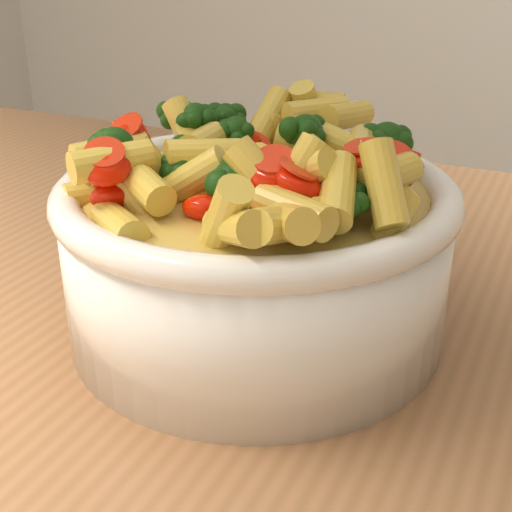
% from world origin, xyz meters
% --- Properties ---
extents(table, '(1.20, 0.80, 0.90)m').
position_xyz_m(table, '(0.00, 0.00, 0.80)').
color(table, '#A46E46').
rests_on(table, ground).
extents(serving_bowl, '(0.25, 0.25, 0.11)m').
position_xyz_m(serving_bowl, '(0.02, -0.01, 0.95)').
color(serving_bowl, white).
rests_on(serving_bowl, table).
extents(pasta_salad, '(0.20, 0.20, 0.04)m').
position_xyz_m(pasta_salad, '(0.02, -0.01, 1.02)').
color(pasta_salad, '#FBCC4F').
rests_on(pasta_salad, serving_bowl).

